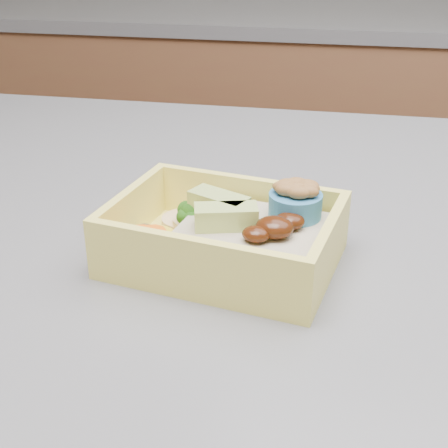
# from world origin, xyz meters

# --- Properties ---
(back_cabinets) EXTENTS (3.20, 0.62, 2.30)m
(back_cabinets) POSITION_xyz_m (0.00, 1.23, 0.89)
(back_cabinets) COLOR brown
(back_cabinets) RESTS_ON ground
(bento_box) EXTENTS (0.18, 0.14, 0.06)m
(bento_box) POSITION_xyz_m (0.21, -0.08, 0.94)
(bento_box) COLOR #FFEE69
(bento_box) RESTS_ON island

